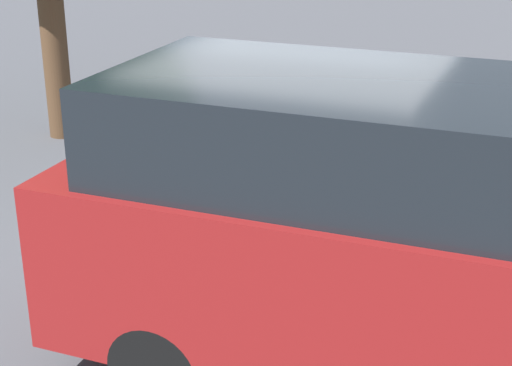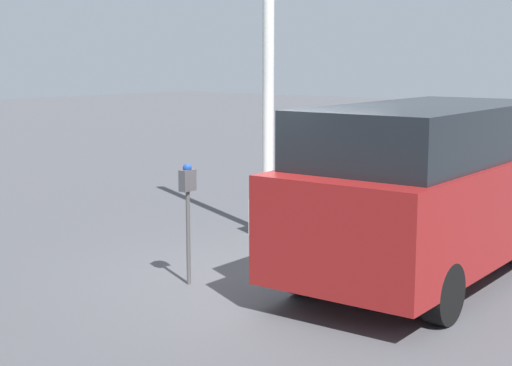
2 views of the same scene
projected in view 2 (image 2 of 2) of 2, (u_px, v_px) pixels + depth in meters
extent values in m
plane|color=#4C4C51|center=(261.00, 281.00, 9.79)|extent=(80.00, 80.00, 0.00)
cylinder|color=#4C4C4C|center=(188.00, 238.00, 9.57)|extent=(0.05, 0.05, 1.17)
cube|color=#47474C|center=(187.00, 180.00, 9.46)|extent=(0.20, 0.11, 0.26)
sphere|color=navy|center=(187.00, 168.00, 9.43)|extent=(0.11, 0.11, 0.11)
cylinder|color=#4C4C4C|center=(458.00, 176.00, 14.99)|extent=(0.05, 0.05, 1.04)
cube|color=#47474C|center=(459.00, 142.00, 14.89)|extent=(0.20, 0.11, 0.26)
sphere|color=#14662D|center=(459.00, 134.00, 14.86)|extent=(0.11, 0.11, 0.11)
cube|color=beige|center=(268.00, 216.00, 12.41)|extent=(0.44, 0.44, 0.55)
cylinder|color=silver|center=(268.00, 16.00, 11.91)|extent=(0.18, 0.18, 5.66)
cube|color=maroon|center=(430.00, 206.00, 9.78)|extent=(4.96, 2.10, 1.20)
cube|color=black|center=(428.00, 132.00, 9.53)|extent=(3.98, 1.91, 0.67)
cube|color=orange|center=(456.00, 207.00, 12.12)|extent=(0.08, 0.12, 0.20)
cylinder|color=black|center=(418.00, 224.00, 11.58)|extent=(0.67, 0.25, 0.66)
cylinder|color=black|center=(305.00, 267.00, 9.17)|extent=(0.67, 0.25, 0.66)
cylinder|color=black|center=(443.00, 293.00, 8.16)|extent=(0.67, 0.25, 0.66)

